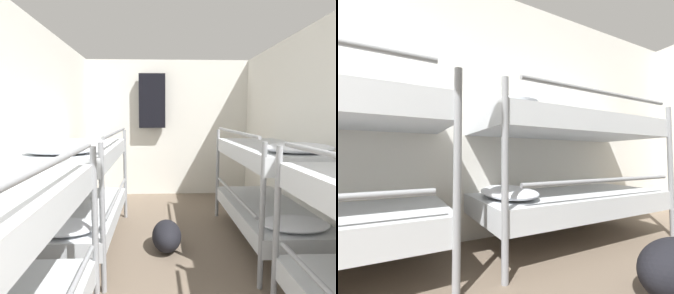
% 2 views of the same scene
% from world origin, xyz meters
% --- Properties ---
extents(wall_left, '(0.06, 5.64, 2.33)m').
position_xyz_m(wall_left, '(-1.41, 2.76, 1.17)').
color(wall_left, silver).
rests_on(wall_left, ground_plane).
extents(bunk_stack_left_far, '(0.77, 1.78, 1.24)m').
position_xyz_m(bunk_stack_left_far, '(-1.00, 3.40, 0.68)').
color(bunk_stack_left_far, gray).
rests_on(bunk_stack_left_far, ground_plane).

